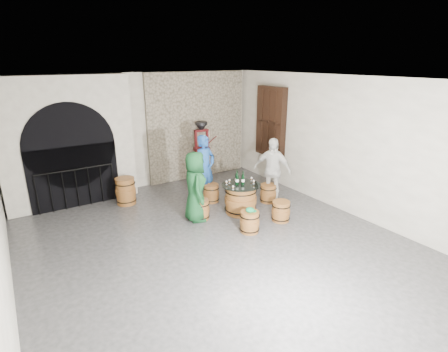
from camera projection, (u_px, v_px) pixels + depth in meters
ground at (215, 244)px, 7.03m from camera, size 8.00×8.00×0.00m
wall_back at (139, 132)px, 9.71m from camera, size 8.00×0.00×8.00m
wall_front at (430, 272)px, 3.33m from camera, size 8.00×0.00×8.00m
wall_right at (339, 144)px, 8.32m from camera, size 0.00×8.00×8.00m
ceiling at (213, 79)px, 6.01m from camera, size 8.00×8.00×0.00m
stone_facing_panel at (197, 126)px, 10.59m from camera, size 3.20×0.12×3.18m
arched_opening at (68, 143)px, 8.53m from camera, size 3.10×0.60×3.19m
shuttered_window at (271, 122)px, 10.10m from camera, size 0.23×1.10×2.00m
barrel_table at (241, 199)px, 8.35m from camera, size 0.93×0.93×0.72m
barrel_stool_left at (200, 209)px, 8.06m from camera, size 0.43×0.43×0.47m
barrel_stool_far at (211, 193)px, 9.04m from camera, size 0.43×0.43×0.47m
barrel_stool_right at (268, 193)px, 9.03m from camera, size 0.43×0.43×0.47m
barrel_stool_near_right at (281, 211)px, 7.97m from camera, size 0.43×0.43×0.47m
barrel_stool_near_left at (250, 222)px, 7.45m from camera, size 0.43×0.43×0.47m
green_cap at (250, 210)px, 7.36m from camera, size 0.23×0.18×0.10m
person_green at (195, 187)px, 7.84m from camera, size 0.75×0.92×1.62m
person_blue at (205, 168)px, 8.98m from camera, size 0.73×0.58×1.73m
person_white at (272, 170)px, 8.91m from camera, size 0.84×1.06×1.68m
wine_bottle_left at (237, 179)px, 8.20m from camera, size 0.08×0.08×0.32m
wine_bottle_center at (243, 179)px, 8.20m from camera, size 0.08×0.08×0.32m
wine_bottle_right at (237, 178)px, 8.27m from camera, size 0.08×0.08×0.32m
tasting_glass_a at (233, 188)px, 7.90m from camera, size 0.05×0.05×0.10m
tasting_glass_b at (251, 179)px, 8.46m from camera, size 0.05×0.05×0.10m
tasting_glass_c at (229, 181)px, 8.31m from camera, size 0.05×0.05×0.10m
tasting_glass_d at (244, 178)px, 8.56m from camera, size 0.05×0.05×0.10m
tasting_glass_e at (254, 182)px, 8.26m from camera, size 0.05×0.05×0.10m
tasting_glass_f at (227, 183)px, 8.21m from camera, size 0.05×0.05×0.10m
side_barrel at (126, 191)px, 8.88m from camera, size 0.52×0.52×0.69m
corking_press at (202, 146)px, 10.52m from camera, size 0.74×0.44×1.77m
control_box at (206, 134)px, 10.73m from camera, size 0.18×0.10×0.22m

